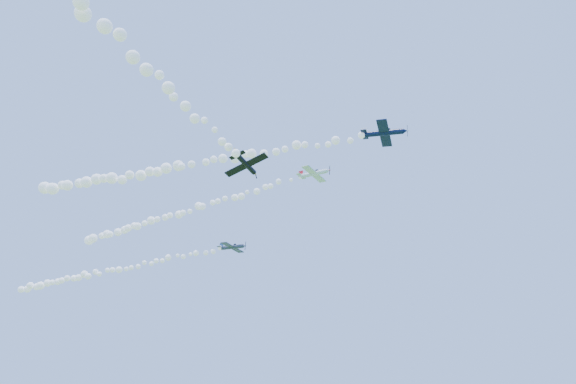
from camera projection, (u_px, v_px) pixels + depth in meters
The scene contains 7 objects.
plane_white at pixel (314, 173), 97.54m from camera, with size 7.49×7.85×2.82m.
smoke_trail_white at pixel (180, 213), 114.29m from camera, with size 67.94×4.23×3.13m, color white, non-canonical shape.
plane_navy at pixel (384, 133), 79.21m from camera, with size 7.89×8.38×2.99m.
smoke_trail_navy at pixel (190, 165), 88.31m from camera, with size 64.54×17.46×3.06m, color white, non-canonical shape.
plane_grey at pixel (232, 247), 105.70m from camera, with size 7.05×7.44×2.65m.
smoke_trail_grey at pixel (110, 271), 119.88m from camera, with size 67.64×6.71×3.19m, color white, non-canonical shape.
plane_black at pixel (246, 164), 71.33m from camera, with size 6.71×6.59×2.30m.
Camera 1 is at (43.21, -79.33, 4.61)m, focal length 30.00 mm.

